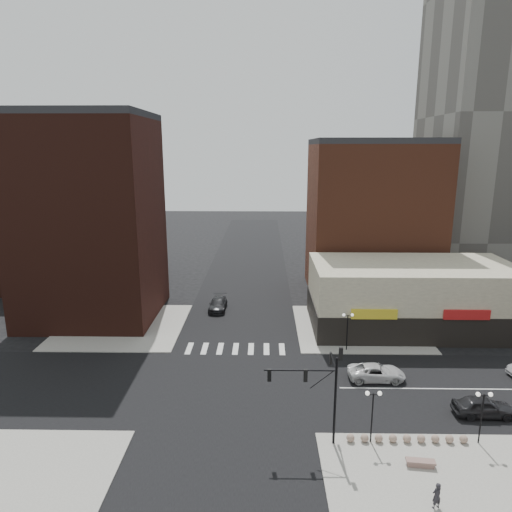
{
  "coord_description": "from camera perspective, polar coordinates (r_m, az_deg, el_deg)",
  "views": [
    {
      "loc": [
        2.97,
        -38.08,
        21.51
      ],
      "look_at": [
        2.19,
        6.14,
        11.0
      ],
      "focal_mm": 32.0,
      "sensor_mm": 36.0,
      "label": 1
    }
  ],
  "objects": [
    {
      "name": "building_ne_midrise",
      "position": [
        70.25,
        14.24,
        4.35
      ],
      "size": [
        18.0,
        15.0,
        22.0
      ],
      "primitive_type": "cube",
      "color": "brown",
      "rests_on": "ground"
    },
    {
      "name": "white_suv",
      "position": [
        46.11,
        14.82,
        -13.88
      ],
      "size": [
        5.37,
        2.48,
        1.49
      ],
      "primitive_type": "imported",
      "rotation": [
        0.0,
        0.0,
        1.57
      ],
      "color": "silver",
      "rests_on": "ground"
    },
    {
      "name": "building_nw_low",
      "position": [
        81.6,
        -24.39,
        1.21
      ],
      "size": [
        20.0,
        18.0,
        12.0
      ],
      "primitive_type": "cube",
      "color": "#381811",
      "rests_on": "ground"
    },
    {
      "name": "pedestrian",
      "position": [
        33.07,
        21.65,
        -26.07
      ],
      "size": [
        0.74,
        0.62,
        1.74
      ],
      "primitive_type": "imported",
      "rotation": [
        0.0,
        0.0,
        3.51
      ],
      "color": "#252429",
      "rests_on": "sidewalk_se"
    },
    {
      "name": "street_lamp_se_a",
      "position": [
        36.07,
        14.41,
        -17.43
      ],
      "size": [
        1.22,
        0.32,
        4.16
      ],
      "color": "black",
      "rests_on": "sidewalk_se"
    },
    {
      "name": "dark_sedan_north",
      "position": [
        62.57,
        -4.78,
        -6.02
      ],
      "size": [
        2.32,
        5.45,
        1.57
      ],
      "primitive_type": "imported",
      "rotation": [
        0.0,
        0.0,
        -0.02
      ],
      "color": "black",
      "rests_on": "ground"
    },
    {
      "name": "street_lamp_se_b",
      "position": [
        38.65,
        26.51,
        -16.28
      ],
      "size": [
        1.22,
        0.32,
        4.16
      ],
      "color": "black",
      "rests_on": "sidewalk_se"
    },
    {
      "name": "road_ew",
      "position": [
        43.83,
        -3.12,
        -16.03
      ],
      "size": [
        200.0,
        14.0,
        0.02
      ],
      "primitive_type": "cube",
      "color": "black",
      "rests_on": "ground"
    },
    {
      "name": "dark_sedan_east",
      "position": [
        43.6,
        26.53,
        -16.49
      ],
      "size": [
        4.86,
        2.01,
        1.65
      ],
      "primitive_type": "imported",
      "rotation": [
        0.0,
        0.0,
        1.56
      ],
      "color": "black",
      "rests_on": "ground"
    },
    {
      "name": "stone_bench",
      "position": [
        36.3,
        19.87,
        -23.15
      ],
      "size": [
        2.03,
        0.82,
        0.46
      ],
      "rotation": [
        0.0,
        0.0,
        -0.11
      ],
      "color": "#84645B",
      "rests_on": "sidewalk_se"
    },
    {
      "name": "bollard_row",
      "position": [
        38.27,
        18.35,
        -20.83
      ],
      "size": [
        9.0,
        0.6,
        0.6
      ],
      "color": "#876F5D",
      "rests_on": "sidewalk_se"
    },
    {
      "name": "traffic_signal",
      "position": [
        34.74,
        8.24,
        -15.23
      ],
      "size": [
        5.59,
        3.09,
        7.77
      ],
      "color": "black",
      "rests_on": "ground"
    },
    {
      "name": "sidewalk_nw",
      "position": [
        59.41,
        -16.34,
        -8.36
      ],
      "size": [
        15.0,
        15.0,
        0.12
      ],
      "primitive_type": "cube",
      "color": "gray",
      "rests_on": "ground"
    },
    {
      "name": "sidewalk_se",
      "position": [
        34.78,
        25.54,
        -26.2
      ],
      "size": [
        18.0,
        14.0,
        0.12
      ],
      "primitive_type": "cube",
      "color": "gray",
      "rests_on": "ground"
    },
    {
      "name": "road_ns",
      "position": [
        43.83,
        -3.12,
        -16.03
      ],
      "size": [
        14.0,
        200.0,
        0.02
      ],
      "primitive_type": "cube",
      "color": "black",
      "rests_on": "ground"
    },
    {
      "name": "street_lamp_ne",
      "position": [
        50.37,
        11.39,
        -8.11
      ],
      "size": [
        1.22,
        0.32,
        4.16
      ],
      "color": "black",
      "rests_on": "sidewalk_ne"
    },
    {
      "name": "building_nw",
      "position": [
        61.36,
        -20.03,
        4.12
      ],
      "size": [
        16.0,
        15.0,
        25.0
      ],
      "primitive_type": "cube",
      "color": "#381811",
      "rests_on": "ground"
    },
    {
      "name": "sidewalk_ne",
      "position": [
        57.95,
        12.56,
        -8.69
      ],
      "size": [
        15.0,
        15.0,
        0.12
      ],
      "primitive_type": "cube",
      "color": "gray",
      "rests_on": "ground"
    },
    {
      "name": "building_ne_row",
      "position": [
        58.94,
        18.86,
        -5.37
      ],
      "size": [
        24.2,
        12.2,
        8.0
      ],
      "color": "beige",
      "rests_on": "ground"
    },
    {
      "name": "ground",
      "position": [
        43.84,
        -3.12,
        -16.04
      ],
      "size": [
        240.0,
        240.0,
        0.0
      ],
      "primitive_type": "plane",
      "color": "black",
      "rests_on": "ground"
    }
  ]
}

